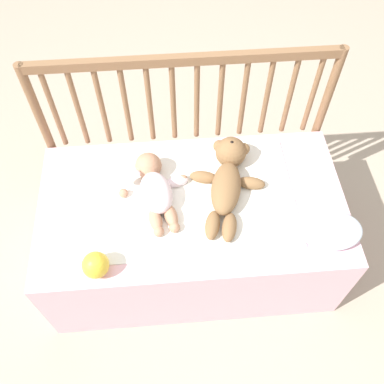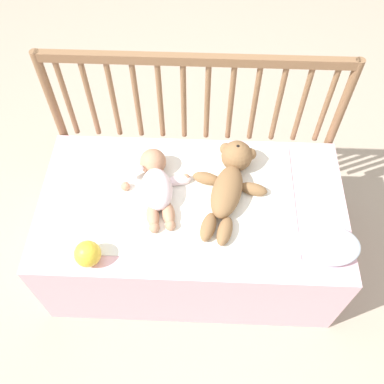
{
  "view_description": "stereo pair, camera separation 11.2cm",
  "coord_description": "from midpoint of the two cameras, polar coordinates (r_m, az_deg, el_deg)",
  "views": [
    {
      "loc": [
        -0.07,
        -0.91,
        1.84
      ],
      "look_at": [
        0.0,
        0.01,
        0.51
      ],
      "focal_mm": 40.0,
      "sensor_mm": 36.0,
      "label": 1
    },
    {
      "loc": [
        0.04,
        -0.91,
        1.84
      ],
      "look_at": [
        0.0,
        0.01,
        0.51
      ],
      "focal_mm": 40.0,
      "sensor_mm": 36.0,
      "label": 2
    }
  ],
  "objects": [
    {
      "name": "small_pillow",
      "position": [
        1.63,
        16.22,
        -5.02
      ],
      "size": [
        0.23,
        0.16,
        0.06
      ],
      "color": "silver",
      "rests_on": "crib_mattress"
    },
    {
      "name": "crib_rail",
      "position": [
        1.76,
        -2.77,
        10.92
      ],
      "size": [
        1.2,
        0.04,
        0.87
      ],
      "color": "brown",
      "rests_on": "ground_plane"
    },
    {
      "name": "blanket",
      "position": [
        1.67,
        -1.31,
        -0.7
      ],
      "size": [
        0.76,
        0.53,
        0.01
      ],
      "color": "white",
      "rests_on": "crib_mattress"
    },
    {
      "name": "crib_mattress",
      "position": [
        1.86,
        -1.72,
        -5.29
      ],
      "size": [
        1.2,
        0.65,
        0.45
      ],
      "color": "#EDB7C6",
      "rests_on": "ground_plane"
    },
    {
      "name": "teddy_bear",
      "position": [
        1.67,
        2.84,
        1.88
      ],
      "size": [
        0.3,
        0.46,
        0.13
      ],
      "color": "olive",
      "rests_on": "crib_mattress"
    },
    {
      "name": "toy_ball",
      "position": [
        1.53,
        -14.81,
        -9.5
      ],
      "size": [
        0.09,
        0.09,
        0.09
      ],
      "color": "yellow",
      "rests_on": "crib_mattress"
    },
    {
      "name": "ground_plane",
      "position": [
        2.06,
        -1.56,
        -8.39
      ],
      "size": [
        12.0,
        12.0,
        0.0
      ],
      "primitive_type": "plane",
      "color": "tan"
    },
    {
      "name": "baby",
      "position": [
        1.66,
        -6.93,
        0.52
      ],
      "size": [
        0.29,
        0.36,
        0.11
      ],
      "color": "white",
      "rests_on": "crib_mattress"
    }
  ]
}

